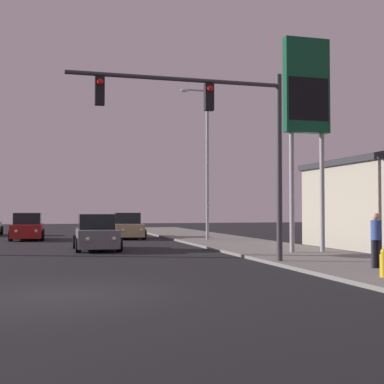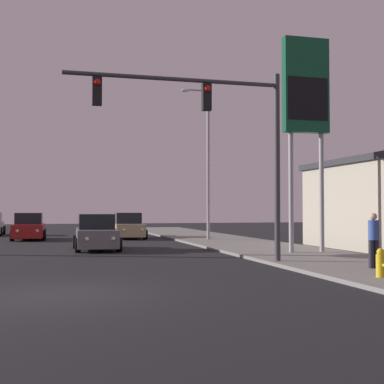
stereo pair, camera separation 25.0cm
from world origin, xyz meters
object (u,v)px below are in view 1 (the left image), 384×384
object	(u,v)px
car_grey	(96,234)
pedestrian_on_sidewalk	(376,238)
street_lamp	(205,155)
traffic_light_mast	(221,126)
gas_station_sign	(307,97)
car_red	(27,228)
car_tan	(127,227)

from	to	relation	value
car_grey	pedestrian_on_sidewalk	size ratio (longest dim) A/B	2.59
street_lamp	pedestrian_on_sidewalk	bearing A→B (deg)	-87.65
traffic_light_mast	gas_station_sign	bearing A→B (deg)	33.72
car_grey	street_lamp	distance (m)	9.53
car_red	gas_station_sign	world-z (taller)	gas_station_sign
car_tan	gas_station_sign	xyz separation A→B (m)	(5.53, -14.37, 5.86)
car_grey	gas_station_sign	world-z (taller)	gas_station_sign
car_tan	car_grey	bearing A→B (deg)	75.91
car_red	car_tan	xyz separation A→B (m)	(6.19, -0.10, 0.00)
car_grey	car_tan	bearing A→B (deg)	-104.95
traffic_light_mast	gas_station_sign	size ratio (longest dim) A/B	0.82
traffic_light_mast	pedestrian_on_sidewalk	xyz separation A→B (m)	(4.01, -2.85, -3.70)
car_red	street_lamp	size ratio (longest dim) A/B	0.48
traffic_light_mast	car_grey	bearing A→B (deg)	112.89
car_tan	pedestrian_on_sidewalk	bearing A→B (deg)	105.22
car_red	street_lamp	xyz separation A→B (m)	(10.23, -4.47, 4.36)
car_grey	street_lamp	bearing A→B (deg)	-141.98
car_grey	pedestrian_on_sidewalk	world-z (taller)	pedestrian_on_sidewalk
car_grey	street_lamp	size ratio (longest dim) A/B	0.48
car_grey	pedestrian_on_sidewalk	xyz separation A→B (m)	(7.46, -11.03, 0.27)
traffic_light_mast	pedestrian_on_sidewalk	bearing A→B (deg)	-35.38
car_tan	traffic_light_mast	bearing A→B (deg)	94.53
car_red	gas_station_sign	size ratio (longest dim) A/B	0.48
car_tan	car_grey	distance (m)	9.82
car_tan	pedestrian_on_sidewalk	world-z (taller)	pedestrian_on_sidewalk
pedestrian_on_sidewalk	car_tan	bearing A→B (deg)	102.93
car_tan	street_lamp	xyz separation A→B (m)	(4.04, -4.37, 4.36)
car_tan	traffic_light_mast	xyz separation A→B (m)	(0.69, -17.60, 3.97)
street_lamp	gas_station_sign	world-z (taller)	same
car_grey	traffic_light_mast	size ratio (longest dim) A/B	0.59
car_red	pedestrian_on_sidewalk	xyz separation A→B (m)	(10.89, -20.55, 0.27)
car_grey	gas_station_sign	bearing A→B (deg)	150.59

